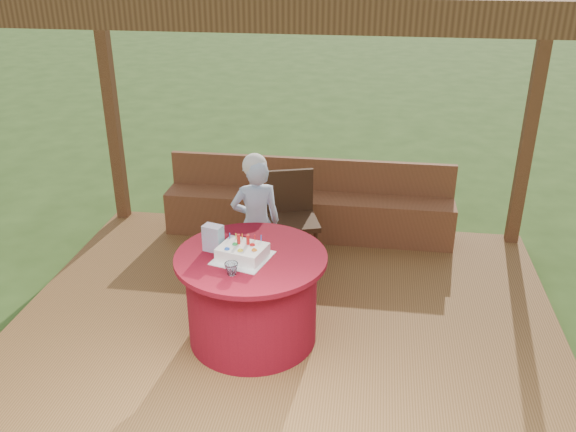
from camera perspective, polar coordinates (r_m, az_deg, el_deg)
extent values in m
plane|color=#294517|center=(5.14, -0.41, -11.34)|extent=(60.00, 60.00, 0.00)
cube|color=brown|center=(5.11, -0.41, -10.80)|extent=(4.50, 4.00, 0.12)
cube|color=brown|center=(6.79, -16.26, 10.06)|extent=(0.12, 0.12, 2.60)
cube|color=brown|center=(6.38, 21.80, 8.37)|extent=(0.12, 0.12, 2.60)
cube|color=brown|center=(2.33, -8.01, 18.35)|extent=(4.50, 0.14, 0.12)
cube|color=brown|center=(6.43, 1.87, 0.06)|extent=(3.00, 0.42, 0.45)
cube|color=brown|center=(6.44, 2.10, 3.95)|extent=(3.00, 0.06, 0.35)
cylinder|color=maroon|center=(4.77, -3.38, -7.79)|extent=(1.00, 1.00, 0.70)
cylinder|color=maroon|center=(4.58, -3.49, -3.91)|extent=(1.15, 1.15, 0.04)
cube|color=#321E10|center=(5.76, 0.51, -0.57)|extent=(0.56, 0.56, 0.05)
cylinder|color=#321E10|center=(5.68, -0.98, -3.49)|extent=(0.04, 0.04, 0.45)
cylinder|color=#321E10|center=(5.73, 2.57, -3.22)|extent=(0.04, 0.04, 0.45)
cylinder|color=#321E10|center=(5.99, -1.48, -1.89)|extent=(0.04, 0.04, 0.45)
cylinder|color=#321E10|center=(6.04, 1.89, -1.65)|extent=(0.04, 0.04, 0.45)
cube|color=#321E10|center=(5.85, 0.18, 2.27)|extent=(0.44, 0.17, 0.45)
imported|color=#9AB9E4|center=(5.38, -3.01, -0.68)|extent=(0.51, 0.42, 1.20)
sphere|color=white|center=(5.18, -3.14, 4.74)|extent=(0.21, 0.21, 0.21)
cube|color=white|center=(4.54, -4.26, -3.93)|extent=(0.46, 0.46, 0.01)
cube|color=white|center=(4.51, -4.28, -3.37)|extent=(0.39, 0.34, 0.09)
cylinder|color=red|center=(4.51, -4.64, -2.16)|extent=(0.03, 0.03, 0.07)
cylinder|color=red|center=(4.50, -3.77, -2.22)|extent=(0.03, 0.03, 0.07)
sphere|color=blue|center=(4.45, -5.73, -2.97)|extent=(0.04, 0.04, 0.04)
sphere|color=yellow|center=(4.42, -4.50, -3.12)|extent=(0.04, 0.04, 0.04)
sphere|color=orange|center=(4.42, -3.17, -3.09)|extent=(0.04, 0.04, 0.04)
sphere|color=green|center=(4.51, -4.99, -2.54)|extent=(0.04, 0.04, 0.04)
sphere|color=red|center=(4.50, -3.35, -2.59)|extent=(0.04, 0.04, 0.04)
cube|color=#C57FB0|center=(4.63, -7.01, -2.06)|extent=(0.16, 0.13, 0.21)
imported|color=white|center=(4.31, -5.31, -4.95)|extent=(0.11, 0.11, 0.09)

